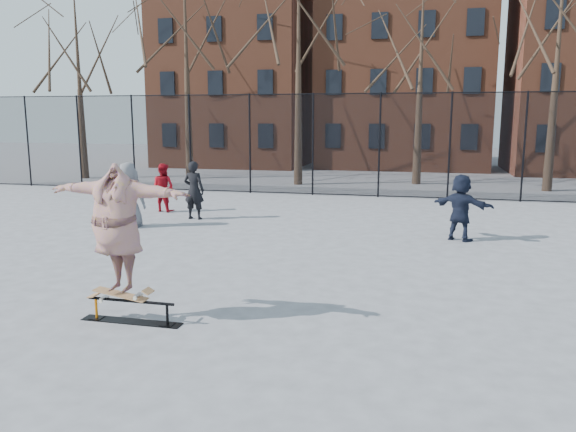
% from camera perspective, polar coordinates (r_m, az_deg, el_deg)
% --- Properties ---
extents(ground, '(100.00, 100.00, 0.00)m').
position_cam_1_polar(ground, '(9.81, -4.12, -8.31)').
color(ground, slate).
extents(skate_rail, '(1.61, 0.25, 0.35)m').
position_cam_1_polar(skate_rail, '(8.99, -15.63, -9.49)').
color(skate_rail, black).
rests_on(skate_rail, ground).
extents(skateboard, '(0.91, 0.22, 0.11)m').
position_cam_1_polar(skateboard, '(8.98, -16.63, -7.74)').
color(skateboard, '#906139').
rests_on(skateboard, skate_rail).
extents(skater, '(2.41, 0.82, 1.93)m').
position_cam_1_polar(skater, '(8.73, -16.96, -1.37)').
color(skater, '#3E327E').
rests_on(skater, skateboard).
extents(bystander_grey, '(1.07, 1.00, 1.84)m').
position_cam_1_polar(bystander_grey, '(16.41, -15.88, 2.09)').
color(bystander_grey, slate).
rests_on(bystander_grey, ground).
extents(bystander_black, '(0.67, 0.46, 1.77)m').
position_cam_1_polar(bystander_black, '(17.27, -9.53, 2.60)').
color(bystander_black, black).
rests_on(bystander_black, ground).
extents(bystander_red, '(0.88, 0.75, 1.58)m').
position_cam_1_polar(bystander_red, '(18.91, -12.55, 2.84)').
color(bystander_red, '#9F0E18').
rests_on(bystander_red, ground).
extents(bystander_navy, '(1.62, 1.15, 1.69)m').
position_cam_1_polar(bystander_navy, '(14.73, 17.15, 0.84)').
color(bystander_navy, black).
rests_on(bystander_navy, ground).
extents(bystander_extra, '(0.89, 0.66, 1.67)m').
position_cam_1_polar(bystander_extra, '(16.48, -15.66, 1.83)').
color(bystander_extra, slate).
rests_on(bystander_extra, ground).
extents(fence, '(34.03, 0.07, 4.00)m').
position_cam_1_polar(fence, '(22.08, 6.11, 7.32)').
color(fence, black).
rests_on(fence, ground).
extents(tree_row, '(33.66, 7.46, 10.67)m').
position_cam_1_polar(tree_row, '(26.54, 7.04, 19.24)').
color(tree_row, black).
rests_on(tree_row, ground).
extents(rowhouses, '(29.00, 7.00, 13.00)m').
position_cam_1_polar(rowhouses, '(35.06, 10.34, 14.77)').
color(rowhouses, brown).
rests_on(rowhouses, ground).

